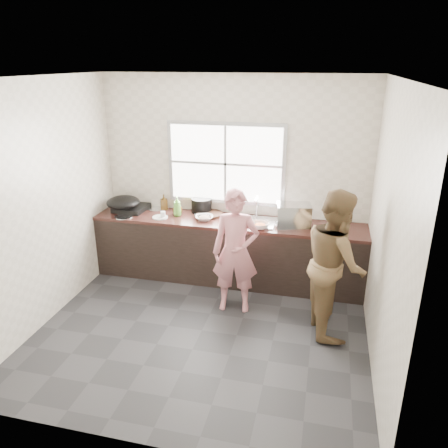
% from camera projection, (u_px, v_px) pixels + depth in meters
% --- Properties ---
extents(floor, '(3.60, 3.20, 0.01)m').
position_uv_depth(floor, '(202.00, 331.00, 4.90)').
color(floor, '#272729').
rests_on(floor, ground).
extents(ceiling, '(3.60, 3.20, 0.01)m').
position_uv_depth(ceiling, '(197.00, 77.00, 3.94)').
color(ceiling, silver).
rests_on(ceiling, wall_back).
extents(wall_back, '(3.60, 0.01, 2.70)m').
position_uv_depth(wall_back, '(233.00, 178.00, 5.88)').
color(wall_back, beige).
rests_on(wall_back, ground).
extents(wall_left, '(0.01, 3.20, 2.70)m').
position_uv_depth(wall_left, '(43.00, 205.00, 4.82)').
color(wall_left, silver).
rests_on(wall_left, ground).
extents(wall_right, '(0.01, 3.20, 2.70)m').
position_uv_depth(wall_right, '(387.00, 233.00, 4.03)').
color(wall_right, beige).
rests_on(wall_right, ground).
extents(wall_front, '(3.60, 0.01, 2.70)m').
position_uv_depth(wall_front, '(132.00, 295.00, 2.96)').
color(wall_front, silver).
rests_on(wall_front, ground).
extents(cabinet, '(3.60, 0.62, 0.82)m').
position_uv_depth(cabinet, '(228.00, 251.00, 5.93)').
color(cabinet, black).
rests_on(cabinet, floor).
extents(countertop, '(3.60, 0.64, 0.04)m').
position_uv_depth(countertop, '(228.00, 222.00, 5.78)').
color(countertop, '#331915').
rests_on(countertop, cabinet).
extents(sink, '(0.55, 0.45, 0.02)m').
position_uv_depth(sink, '(254.00, 222.00, 5.69)').
color(sink, silver).
rests_on(sink, countertop).
extents(faucet, '(0.02, 0.02, 0.30)m').
position_uv_depth(faucet, '(257.00, 207.00, 5.82)').
color(faucet, silver).
rests_on(faucet, countertop).
extents(window_frame, '(1.60, 0.05, 1.10)m').
position_uv_depth(window_frame, '(226.00, 164.00, 5.82)').
color(window_frame, '#9EA0A5').
rests_on(window_frame, wall_back).
extents(window_glazing, '(1.50, 0.01, 1.00)m').
position_uv_depth(window_glazing, '(225.00, 164.00, 5.80)').
color(window_glazing, white).
rests_on(window_glazing, window_frame).
extents(woman, '(0.55, 0.39, 1.40)m').
position_uv_depth(woman, '(236.00, 256.00, 5.11)').
color(woman, '#D07D85').
rests_on(woman, floor).
extents(person_side, '(0.79, 0.92, 1.63)m').
position_uv_depth(person_side, '(335.00, 263.00, 4.67)').
color(person_side, brown).
rests_on(person_side, floor).
extents(cutting_board, '(0.45, 0.45, 0.04)m').
position_uv_depth(cutting_board, '(210.00, 214.00, 5.94)').
color(cutting_board, black).
rests_on(cutting_board, countertop).
extents(cleaver, '(0.22, 0.15, 0.01)m').
position_uv_depth(cleaver, '(202.00, 215.00, 5.84)').
color(cleaver, '#B9BDC0').
rests_on(cleaver, cutting_board).
extents(bowl_mince, '(0.29, 0.29, 0.06)m').
position_uv_depth(bowl_mince, '(204.00, 218.00, 5.77)').
color(bowl_mince, silver).
rests_on(bowl_mince, countertop).
extents(bowl_crabs, '(0.22, 0.22, 0.06)m').
position_uv_depth(bowl_crabs, '(260.00, 226.00, 5.49)').
color(bowl_crabs, silver).
rests_on(bowl_crabs, countertop).
extents(bowl_held, '(0.26, 0.26, 0.07)m').
position_uv_depth(bowl_held, '(281.00, 225.00, 5.52)').
color(bowl_held, white).
rests_on(bowl_held, countertop).
extents(black_pot, '(0.36, 0.36, 0.20)m').
position_uv_depth(black_pot, '(201.00, 205.00, 6.04)').
color(black_pot, black).
rests_on(black_pot, countertop).
extents(plate_food, '(0.23, 0.23, 0.02)m').
position_uv_depth(plate_food, '(160.00, 217.00, 5.85)').
color(plate_food, silver).
rests_on(plate_food, countertop).
extents(bottle_green, '(0.13, 0.13, 0.28)m').
position_uv_depth(bottle_green, '(177.00, 206.00, 5.89)').
color(bottle_green, '#539D33').
rests_on(bottle_green, countertop).
extents(bottle_brown_tall, '(0.12, 0.12, 0.20)m').
position_uv_depth(bottle_brown_tall, '(164.00, 203.00, 6.16)').
color(bottle_brown_tall, '#4D3613').
rests_on(bottle_brown_tall, countertop).
extents(bottle_brown_short, '(0.13, 0.13, 0.17)m').
position_uv_depth(bottle_brown_short, '(178.00, 208.00, 5.97)').
color(bottle_brown_short, '#502C14').
rests_on(bottle_brown_short, countertop).
extents(glass_jar, '(0.07, 0.07, 0.09)m').
position_uv_depth(glass_jar, '(163.00, 215.00, 5.83)').
color(glass_jar, silver).
rests_on(glass_jar, countertop).
extents(burner, '(0.45, 0.45, 0.06)m').
position_uv_depth(burner, '(131.00, 208.00, 6.15)').
color(burner, black).
rests_on(burner, countertop).
extents(wok, '(0.53, 0.53, 0.17)m').
position_uv_depth(wok, '(123.00, 202.00, 6.01)').
color(wok, black).
rests_on(wok, burner).
extents(dish_rack, '(0.46, 0.36, 0.31)m').
position_uv_depth(dish_rack, '(294.00, 216.00, 5.45)').
color(dish_rack, silver).
rests_on(dish_rack, countertop).
extents(pot_lid_left, '(0.25, 0.25, 0.01)m').
position_uv_depth(pot_lid_left, '(124.00, 217.00, 5.88)').
color(pot_lid_left, silver).
rests_on(pot_lid_left, countertop).
extents(pot_lid_right, '(0.32, 0.32, 0.01)m').
position_uv_depth(pot_lid_right, '(156.00, 209.00, 6.20)').
color(pot_lid_right, silver).
rests_on(pot_lid_right, countertop).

